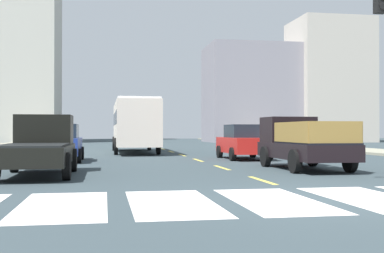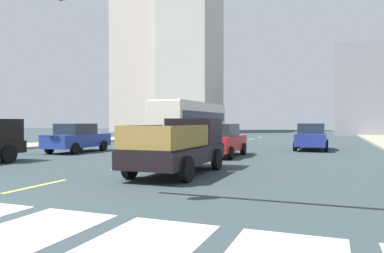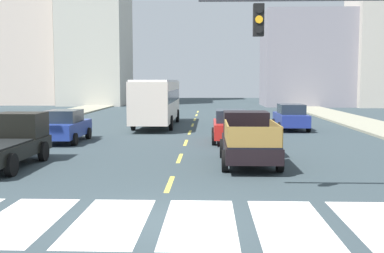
% 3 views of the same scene
% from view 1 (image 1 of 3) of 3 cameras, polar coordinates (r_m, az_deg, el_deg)
% --- Properties ---
extents(ground_plane, '(160.00, 160.00, 0.00)m').
position_cam_1_polar(ground_plane, '(10.82, 14.49, -7.99)').
color(ground_plane, '#313D42').
extents(crosswalk_stripe_2, '(1.66, 3.91, 0.01)m').
position_cam_1_polar(crosswalk_stripe_2, '(9.91, -14.44, -8.66)').
color(crosswalk_stripe_2, white).
rests_on(crosswalk_stripe_2, ground).
extents(crosswalk_stripe_3, '(1.66, 3.91, 0.01)m').
position_cam_1_polar(crosswalk_stripe_3, '(9.97, -2.29, -8.63)').
color(crosswalk_stripe_3, white).
rests_on(crosswalk_stripe_3, ground).
extents(crosswalk_stripe_4, '(1.66, 3.91, 0.01)m').
position_cam_1_polar(crosswalk_stripe_4, '(10.44, 9.23, -8.25)').
color(crosswalk_stripe_4, white).
rests_on(crosswalk_stripe_4, ground).
extents(crosswalk_stripe_5, '(1.66, 3.91, 0.01)m').
position_cam_1_polar(crosswalk_stripe_5, '(11.29, 19.35, -7.65)').
color(crosswalk_stripe_5, white).
rests_on(crosswalk_stripe_5, ground).
extents(lane_dash_0, '(0.16, 2.40, 0.01)m').
position_cam_1_polar(lane_dash_0, '(14.54, 7.95, -6.06)').
color(lane_dash_0, gold).
rests_on(lane_dash_0, ground).
extents(lane_dash_1, '(0.16, 2.40, 0.01)m').
position_cam_1_polar(lane_dash_1, '(19.34, 3.41, -4.67)').
color(lane_dash_1, gold).
rests_on(lane_dash_1, ground).
extents(lane_dash_2, '(0.16, 2.40, 0.01)m').
position_cam_1_polar(lane_dash_2, '(24.23, 0.69, -3.83)').
color(lane_dash_2, gold).
rests_on(lane_dash_2, ground).
extents(lane_dash_3, '(0.16, 2.40, 0.01)m').
position_cam_1_polar(lane_dash_3, '(29.15, -1.11, -3.26)').
color(lane_dash_3, gold).
rests_on(lane_dash_3, ground).
extents(lane_dash_4, '(0.16, 2.40, 0.01)m').
position_cam_1_polar(lane_dash_4, '(34.10, -2.38, -2.86)').
color(lane_dash_4, gold).
rests_on(lane_dash_4, ground).
extents(lane_dash_5, '(0.16, 2.40, 0.01)m').
position_cam_1_polar(lane_dash_5, '(39.06, -3.34, -2.56)').
color(lane_dash_5, gold).
rests_on(lane_dash_5, ground).
extents(lane_dash_6, '(0.16, 2.40, 0.01)m').
position_cam_1_polar(lane_dash_6, '(44.03, -4.07, -2.32)').
color(lane_dash_6, gold).
rests_on(lane_dash_6, ground).
extents(lane_dash_7, '(0.16, 2.40, 0.01)m').
position_cam_1_polar(lane_dash_7, '(49.00, -4.66, -2.13)').
color(lane_dash_7, gold).
rests_on(lane_dash_7, ground).
extents(pickup_stakebed, '(2.18, 5.20, 1.96)m').
position_cam_1_polar(pickup_stakebed, '(19.28, 12.13, -1.90)').
color(pickup_stakebed, black).
rests_on(pickup_stakebed, ground).
extents(pickup_dark, '(2.18, 5.20, 1.96)m').
position_cam_1_polar(pickup_dark, '(16.95, -16.81, -2.14)').
color(pickup_dark, black).
rests_on(pickup_dark, ground).
extents(city_bus, '(2.72, 10.80, 3.32)m').
position_cam_1_polar(city_bus, '(32.90, -6.54, 0.46)').
color(city_bus, beige).
rests_on(city_bus, ground).
extents(sedan_mid, '(2.02, 4.40, 1.72)m').
position_cam_1_polar(sedan_mid, '(25.16, 5.86, -1.75)').
color(sedan_mid, red).
rests_on(sedan_mid, ground).
extents(sedan_near_left, '(2.02, 4.40, 1.72)m').
position_cam_1_polar(sedan_near_left, '(23.88, -14.71, -1.80)').
color(sedan_near_left, navy).
rests_on(sedan_near_left, ground).
extents(sedan_far, '(2.02, 4.40, 1.72)m').
position_cam_1_polar(sedan_far, '(32.48, 10.07, -1.46)').
color(sedan_far, navy).
rests_on(sedan_far, ground).
extents(block_mid_left, '(9.20, 7.91, 15.43)m').
position_cam_1_polar(block_mid_left, '(66.59, 15.30, 4.96)').
color(block_mid_left, '#B8B0A3').
rests_on(block_mid_left, ground).
extents(block_mid_right, '(11.04, 8.39, 12.11)m').
position_cam_1_polar(block_mid_right, '(64.10, 6.64, 3.67)').
color(block_mid_right, gray).
rests_on(block_mid_right, ground).
extents(block_low_left, '(8.31, 10.31, 23.28)m').
position_cam_1_polar(block_low_left, '(64.93, -18.59, 8.60)').
color(block_low_left, '#B7B4A7').
rests_on(block_low_left, ground).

